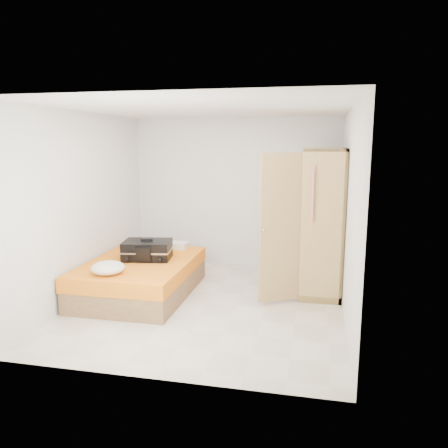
% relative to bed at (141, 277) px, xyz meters
% --- Properties ---
extents(room, '(4.00, 4.02, 2.60)m').
position_rel_bed_xyz_m(room, '(1.05, -0.17, 1.05)').
color(room, beige).
rests_on(room, ground).
extents(bed, '(1.42, 2.02, 0.50)m').
position_rel_bed_xyz_m(bed, '(0.00, 0.00, 0.00)').
color(bed, '#9C7047').
rests_on(bed, ground).
extents(wardrobe, '(1.10, 1.47, 2.10)m').
position_rel_bed_xyz_m(wardrobe, '(2.50, 0.67, 0.75)').
color(wardrobe, tan).
rests_on(wardrobe, ground).
extents(person, '(0.50, 0.69, 1.77)m').
position_rel_bed_xyz_m(person, '(1.89, 0.51, 0.63)').
color(person, red).
rests_on(person, ground).
extents(suitcase, '(0.76, 0.61, 0.30)m').
position_rel_bed_xyz_m(suitcase, '(0.06, 0.12, 0.38)').
color(suitcase, black).
rests_on(suitcase, bed).
extents(round_cushion, '(0.44, 0.44, 0.17)m').
position_rel_bed_xyz_m(round_cushion, '(-0.15, -0.69, 0.33)').
color(round_cushion, white).
rests_on(round_cushion, bed).
extents(pillow, '(0.53, 0.30, 0.09)m').
position_rel_bed_xyz_m(pillow, '(0.20, 0.85, 0.30)').
color(pillow, white).
rests_on(pillow, bed).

